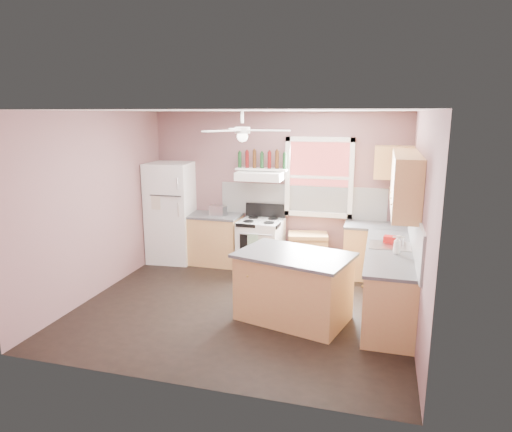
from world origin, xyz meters
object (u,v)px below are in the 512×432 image
(stove, at_px, (261,244))
(cart, at_px, (308,252))
(toaster, at_px, (218,211))
(refrigerator, at_px, (171,212))
(island, at_px, (294,288))

(stove, xyz_separation_m, cart, (0.81, 0.10, -0.10))
(cart, bearing_deg, toaster, 172.49)
(refrigerator, bearing_deg, island, -40.44)
(refrigerator, height_order, cart, refrigerator)
(refrigerator, bearing_deg, toaster, -5.72)
(refrigerator, relative_size, toaster, 6.45)
(cart, bearing_deg, island, -97.28)
(toaster, bearing_deg, cart, 13.59)
(toaster, distance_m, stove, 0.96)
(refrigerator, distance_m, toaster, 0.91)
(toaster, relative_size, island, 0.21)
(refrigerator, height_order, island, refrigerator)
(cart, distance_m, island, 1.96)
(island, bearing_deg, stove, 131.76)
(cart, bearing_deg, refrigerator, 170.99)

